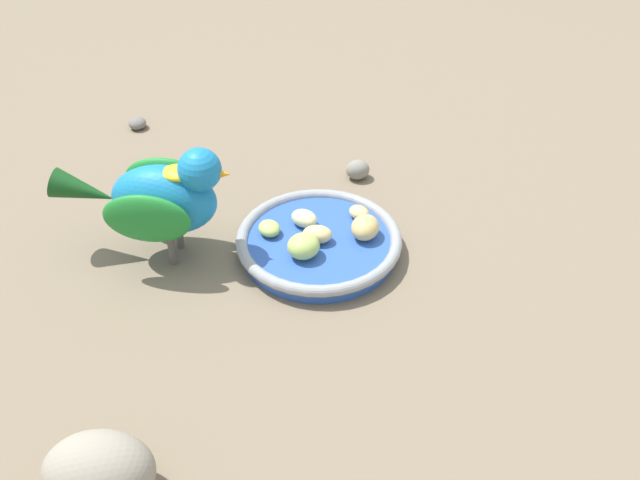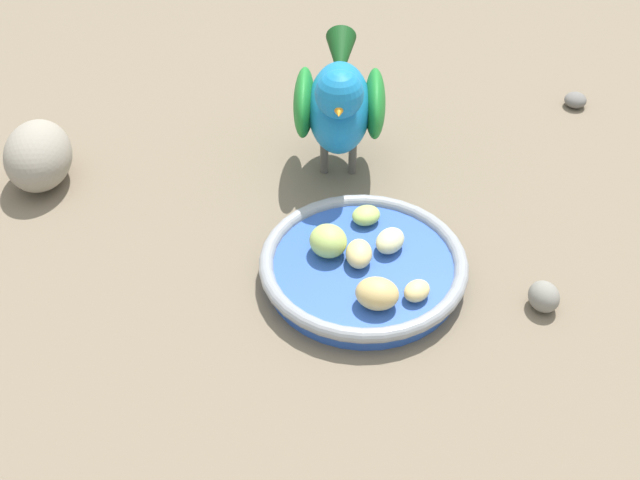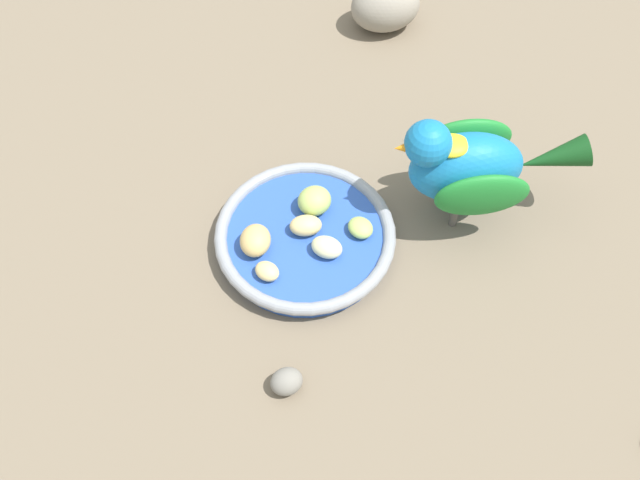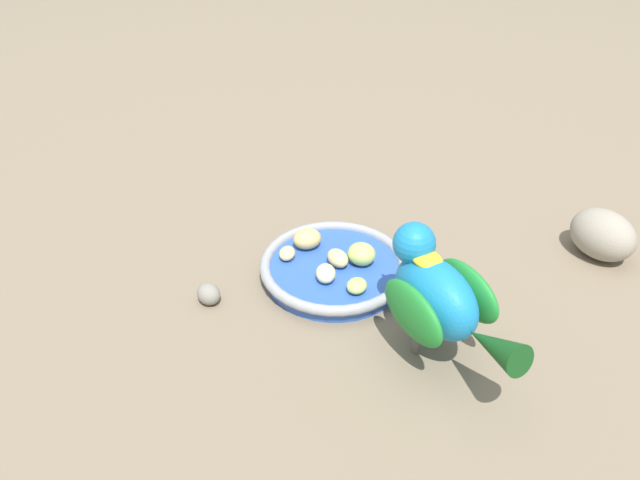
% 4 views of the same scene
% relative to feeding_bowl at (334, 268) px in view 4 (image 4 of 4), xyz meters
% --- Properties ---
extents(ground_plane, '(4.00, 4.00, 0.00)m').
position_rel_feeding_bowl_xyz_m(ground_plane, '(-0.01, 0.02, -0.01)').
color(ground_plane, '#756651').
extents(feeding_bowl, '(0.19, 0.19, 0.03)m').
position_rel_feeding_bowl_xyz_m(feeding_bowl, '(0.00, 0.00, 0.00)').
color(feeding_bowl, '#2D56B7').
rests_on(feeding_bowl, ground_plane).
extents(apple_piece_0, '(0.03, 0.02, 0.02)m').
position_rel_feeding_bowl_xyz_m(apple_piece_0, '(0.01, 0.06, 0.01)').
color(apple_piece_0, '#E5C67F').
rests_on(apple_piece_0, feeding_bowl).
extents(apple_piece_1, '(0.04, 0.05, 0.03)m').
position_rel_feeding_bowl_xyz_m(apple_piece_1, '(0.04, 0.04, 0.02)').
color(apple_piece_1, tan).
rests_on(apple_piece_1, feeding_bowl).
extents(apple_piece_2, '(0.04, 0.04, 0.02)m').
position_rel_feeding_bowl_xyz_m(apple_piece_2, '(0.00, -0.00, 0.02)').
color(apple_piece_2, '#E5C67F').
rests_on(apple_piece_2, feeding_bowl).
extents(apple_piece_3, '(0.04, 0.03, 0.02)m').
position_rel_feeding_bowl_xyz_m(apple_piece_3, '(-0.03, 0.01, 0.01)').
color(apple_piece_3, beige).
rests_on(apple_piece_3, feeding_bowl).
extents(apple_piece_4, '(0.03, 0.03, 0.02)m').
position_rel_feeding_bowl_xyz_m(apple_piece_4, '(-0.05, -0.03, 0.01)').
color(apple_piece_4, '#B2CC66').
rests_on(apple_piece_4, feeding_bowl).
extents(apple_piece_5, '(0.05, 0.05, 0.03)m').
position_rel_feeding_bowl_xyz_m(apple_piece_5, '(0.01, -0.03, 0.02)').
color(apple_piece_5, '#B2CC66').
rests_on(apple_piece_5, feeding_bowl).
extents(parrot, '(0.18, 0.15, 0.14)m').
position_rel_feeding_bowl_xyz_m(parrot, '(-0.12, -0.12, 0.07)').
color(parrot, '#59544C').
rests_on(parrot, ground_plane).
extents(rock_large, '(0.11, 0.11, 0.07)m').
position_rel_feeding_bowl_xyz_m(rock_large, '(0.08, -0.35, 0.02)').
color(rock_large, gray).
rests_on(rock_large, ground_plane).
extents(pebble_1, '(0.04, 0.04, 0.03)m').
position_rel_feeding_bowl_xyz_m(pebble_1, '(-0.06, 0.15, -0.00)').
color(pebble_1, gray).
rests_on(pebble_1, ground_plane).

